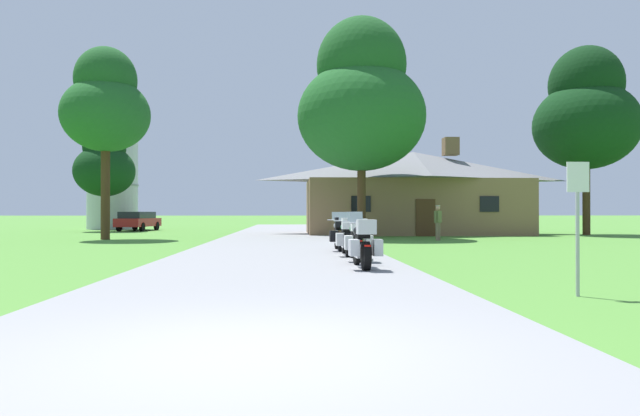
{
  "coord_description": "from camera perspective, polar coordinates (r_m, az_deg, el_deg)",
  "views": [
    {
      "loc": [
        0.35,
        -5.44,
        1.33
      ],
      "look_at": [
        1.73,
        22.02,
        1.55
      ],
      "focal_mm": 32.94,
      "sensor_mm": 36.0,
      "label": 1
    }
  ],
  "objects": [
    {
      "name": "ground_plane",
      "position": [
        25.48,
        -3.67,
        -3.45
      ],
      "size": [
        500.0,
        500.0,
        0.0
      ],
      "primitive_type": "plane",
      "color": "#4C8433"
    },
    {
      "name": "asphalt_driveway",
      "position": [
        23.48,
        -3.74,
        -3.64
      ],
      "size": [
        6.4,
        80.0,
        0.06
      ],
      "primitive_type": "cube",
      "color": "gray",
      "rests_on": "ground"
    },
    {
      "name": "motorcycle_black_nearest_to_camera",
      "position": [
        13.43,
        4.16,
        -3.55
      ],
      "size": [
        0.74,
        2.08,
        1.3
      ],
      "rotation": [
        0.0,
        0.0,
        0.03
      ],
      "color": "black",
      "rests_on": "asphalt_driveway"
    },
    {
      "name": "motorcycle_green_second_in_row",
      "position": [
        15.62,
        3.6,
        -3.11
      ],
      "size": [
        0.72,
        2.08,
        1.3
      ],
      "rotation": [
        0.0,
        0.0,
        -0.01
      ],
      "color": "black",
      "rests_on": "asphalt_driveway"
    },
    {
      "name": "motorcycle_green_third_in_row",
      "position": [
        17.41,
        2.65,
        -2.84
      ],
      "size": [
        0.72,
        2.08,
        1.3
      ],
      "rotation": [
        0.0,
        0.0,
        0.01
      ],
      "color": "black",
      "rests_on": "asphalt_driveway"
    },
    {
      "name": "motorcycle_silver_farthest_in_row",
      "position": [
        19.71,
        1.91,
        -2.56
      ],
      "size": [
        0.73,
        2.08,
        1.3
      ],
      "rotation": [
        0.0,
        0.0,
        0.02
      ],
      "color": "black",
      "rests_on": "asphalt_driveway"
    },
    {
      "name": "stone_lodge",
      "position": [
        36.85,
        9.05,
        1.56
      ],
      "size": [
        13.87,
        6.98,
        6.01
      ],
      "color": "brown",
      "rests_on": "ground"
    },
    {
      "name": "bystander_olive_shirt_near_lodge",
      "position": [
        28.7,
        11.38,
        -1.21
      ],
      "size": [
        0.41,
        0.42,
        1.69
      ],
      "rotation": [
        0.0,
        0.0,
        3.95
      ],
      "color": "#75664C",
      "rests_on": "ground"
    },
    {
      "name": "metal_signpost_roadside",
      "position": [
        10.18,
        23.75,
        -0.31
      ],
      "size": [
        0.36,
        0.06,
        2.14
      ],
      "color": "#9EA0A5",
      "rests_on": "ground"
    },
    {
      "name": "tree_left_near",
      "position": [
        31.4,
        -20.1,
        9.4
      ],
      "size": [
        4.34,
        4.34,
        9.57
      ],
      "color": "#422D19",
      "rests_on": "ground"
    },
    {
      "name": "tree_right_of_lodge",
      "position": [
        38.93,
        24.43,
        8.35
      ],
      "size": [
        6.15,
        6.15,
        11.31
      ],
      "color": "#422D19",
      "rests_on": "ground"
    },
    {
      "name": "tree_left_far",
      "position": [
        44.49,
        -20.21,
        4.02
      ],
      "size": [
        4.25,
        4.25,
        7.59
      ],
      "color": "#422D19",
      "rests_on": "ground"
    },
    {
      "name": "tree_by_lodge_front",
      "position": [
        31.07,
        4.05,
        10.31
      ],
      "size": [
        6.67,
        6.67,
        11.51
      ],
      "color": "#422D19",
      "rests_on": "ground"
    },
    {
      "name": "metal_silo_distant",
      "position": [
        50.46,
        -19.51,
        2.68
      ],
      "size": [
        4.08,
        4.08,
        8.13
      ],
      "color": "#B2B7BC",
      "rests_on": "ground"
    },
    {
      "name": "parked_red_suv_far_left",
      "position": [
        45.2,
        -17.26,
        -1.14
      ],
      "size": [
        2.43,
        4.8,
        1.4
      ],
      "rotation": [
        0.0,
        0.0,
        -0.13
      ],
      "color": "maroon",
      "rests_on": "ground"
    }
  ]
}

